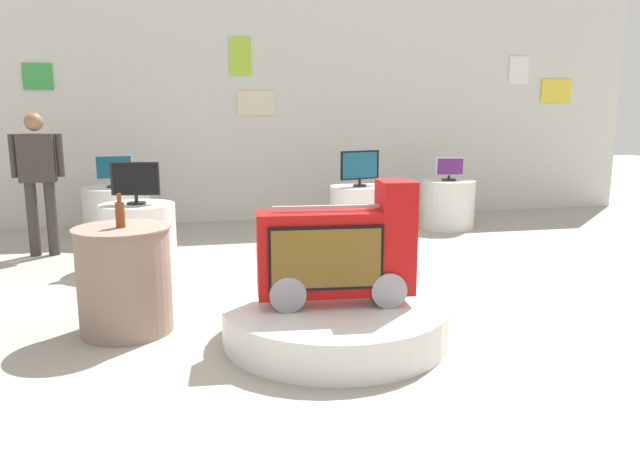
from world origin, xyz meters
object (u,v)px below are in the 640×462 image
Objects in this scene: main_display_pedestal at (335,321)px; display_pedestal_center_rear at (118,213)px; novelty_firetruck_tv at (339,255)px; side_table_round at (125,279)px; shopper_browsing_near_truck at (38,173)px; display_pedestal_left_rear at (448,204)px; tv_on_left_rear at (449,169)px; tv_on_far_right at (135,181)px; tv_on_right_rear at (360,166)px; bottle_on_side_table at (120,214)px; display_pedestal_right_rear at (359,212)px; tv_on_center_rear at (115,170)px; display_pedestal_far_right at (139,236)px.

display_pedestal_center_rear is at bearing 115.38° from main_display_pedestal.
novelty_firetruck_tv is 1.41× the size of side_table_round.
side_table_round is 3.03m from shopper_browsing_near_truck.
display_pedestal_left_rear is at bearing 39.40° from side_table_round.
novelty_firetruck_tv reaches higher than tv_on_left_rear.
shopper_browsing_near_truck is at bearing 129.30° from novelty_firetruck_tv.
novelty_firetruck_tv is 2.94m from tv_on_far_right.
tv_on_left_rear is at bearing 6.30° from shopper_browsing_near_truck.
main_display_pedestal is at bearing -50.84° from shopper_browsing_near_truck.
tv_on_far_right is at bearing -160.12° from tv_on_right_rear.
display_pedestal_center_rear is at bearing 96.62° from bottle_on_side_table.
tv_on_far_right is (0.37, -1.55, 0.58)m from display_pedestal_center_rear.
side_table_round is (-4.05, -3.33, 0.07)m from display_pedestal_left_rear.
display_pedestal_left_rear is 1.45m from display_pedestal_right_rear.
side_table_round is at bearing -83.31° from tv_on_center_rear.
tv_on_center_rear reaches higher than tv_on_left_rear.
display_pedestal_center_rear is 1.55× the size of tv_on_right_rear.
display_pedestal_far_right is 1.57× the size of tv_on_far_right.
bottle_on_side_table is at bearing -131.79° from tv_on_right_rear.
novelty_firetruck_tv is at bearing -108.28° from tv_on_right_rear.
shopper_browsing_near_truck is at bearing -173.66° from display_pedestal_left_rear.
display_pedestal_right_rear is at bearing 71.73° from novelty_firetruck_tv.
main_display_pedestal is at bearing -64.62° from display_pedestal_center_rear.
tv_on_right_rear is at bearing 71.38° from main_display_pedestal.
main_display_pedestal is 1.59m from side_table_round.
bottle_on_side_table is (-1.51, 0.48, 0.27)m from novelty_firetruck_tv.
side_table_round is at bearing -67.41° from shopper_browsing_near_truck.
tv_on_right_rear is at bearing 3.03° from shopper_browsing_near_truck.
tv_on_center_rear is (-1.91, 4.01, 0.76)m from main_display_pedestal.
bottle_on_side_table reaches higher than display_pedestal_left_rear.
main_display_pedestal is 3.28× the size of tv_on_far_right.
tv_on_left_rear reaches higher than display_pedestal_far_right.
side_table_round is (-4.05, -3.33, -0.43)m from tv_on_left_rear.
main_display_pedestal is 1.74m from bottle_on_side_table.
display_pedestal_left_rear is 0.95× the size of display_pedestal_far_right.
shopper_browsing_near_truck is at bearing -173.70° from tv_on_left_rear.
tv_on_right_rear reaches higher than display_pedestal_far_right.
novelty_firetruck_tv reaches higher than tv_on_center_rear.
display_pedestal_far_right is (-4.10, -1.35, 0.00)m from display_pedestal_left_rear.
tv_on_far_right is at bearing 122.18° from novelty_firetruck_tv.
display_pedestal_far_right is at bearing 91.24° from bottle_on_side_table.
novelty_firetruck_tv is at bearing -50.70° from shopper_browsing_near_truck.
main_display_pedestal is 3.01m from tv_on_far_right.
shopper_browsing_near_truck is at bearing 112.59° from side_table_round.
side_table_round is at bearing -131.90° from display_pedestal_right_rear.
tv_on_center_rear is at bearing 115.42° from main_display_pedestal.
tv_on_right_rear is 1.09× the size of tv_on_far_right.
tv_on_left_rear is at bearing 39.36° from side_table_round.
display_pedestal_center_rear is (-4.47, 0.20, 0.00)m from display_pedestal_left_rear.
display_pedestal_far_right is at bearing -160.20° from tv_on_right_rear.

